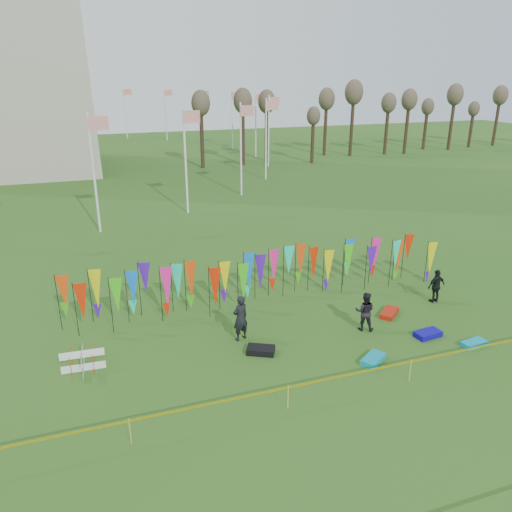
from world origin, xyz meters
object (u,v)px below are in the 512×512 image
object	(u,v)px
person_right	(436,286)
kite_bag_turquoise	(373,359)
kite_bag_blue	(428,334)
kite_bag_black	(261,350)
person_left	(240,318)
person_mid	(365,311)
kite_bag_teal	(474,344)
box_kite	(83,361)
kite_bag_red	(389,313)

from	to	relation	value
person_right	kite_bag_turquoise	size ratio (longest dim) A/B	1.48
kite_bag_blue	kite_bag_black	world-z (taller)	kite_bag_black
person_right	person_left	bearing A→B (deg)	-3.34
person_mid	kite_bag_teal	size ratio (longest dim) A/B	1.62
person_mid	person_right	xyz separation A→B (m)	(4.66, 1.28, -0.03)
person_right	kite_bag_teal	world-z (taller)	person_right
box_kite	kite_bag_teal	distance (m)	15.36
kite_bag_red	kite_bag_black	xyz separation A→B (m)	(-6.64, -1.15, 0.01)
kite_bag_turquoise	kite_bag_blue	bearing A→B (deg)	16.40
person_mid	person_right	world-z (taller)	person_mid
person_right	kite_bag_teal	xyz separation A→B (m)	(-1.14, -3.97, -0.73)
person_left	kite_bag_red	xyz separation A→B (m)	(7.07, -0.14, -0.87)
kite_bag_turquoise	kite_bag_black	size ratio (longest dim) A/B	1.04
box_kite	kite_bag_red	bearing A→B (deg)	0.94
person_right	kite_bag_blue	world-z (taller)	person_right
kite_bag_turquoise	kite_bag_teal	world-z (taller)	kite_bag_turquoise
kite_bag_turquoise	kite_bag_blue	distance (m)	3.35
kite_bag_turquoise	kite_bag_red	size ratio (longest dim) A/B	0.92
kite_bag_turquoise	kite_bag_red	world-z (taller)	kite_bag_turquoise
kite_bag_turquoise	kite_bag_red	xyz separation A→B (m)	(2.79, 3.16, -0.00)
person_mid	kite_bag_blue	xyz separation A→B (m)	(2.23, -1.43, -0.75)
person_mid	kite_bag_black	bearing A→B (deg)	34.78
kite_bag_turquoise	kite_bag_black	distance (m)	4.35
person_left	kite_bag_red	distance (m)	7.13
kite_bag_blue	kite_bag_black	distance (m)	7.15
kite_bag_turquoise	person_mid	bearing A→B (deg)	67.58
person_mid	kite_bag_red	bearing A→B (deg)	-125.94
kite_bag_turquoise	person_right	bearing A→B (deg)	32.98
kite_bag_red	kite_bag_teal	bearing A→B (deg)	-63.64
person_mid	kite_bag_red	world-z (taller)	person_mid
kite_bag_red	kite_bag_black	world-z (taller)	kite_bag_black
person_mid	kite_bag_teal	bearing A→B (deg)	173.19
kite_bag_teal	box_kite	bearing A→B (deg)	167.77
kite_bag_blue	kite_bag_red	world-z (taller)	kite_bag_blue
person_right	box_kite	bearing A→B (deg)	-2.84
person_left	kite_bag_red	size ratio (longest dim) A/B	1.62
person_mid	person_left	bearing A→B (deg)	20.44
box_kite	person_mid	bearing A→B (deg)	-2.85
kite_bag_black	kite_bag_teal	size ratio (longest dim) A/B	1.01
person_left	kite_bag_teal	size ratio (longest dim) A/B	1.85
person_mid	kite_bag_turquoise	distance (m)	2.68
person_left	kite_bag_black	world-z (taller)	person_left
person_mid	person_right	distance (m)	4.83
box_kite	kite_bag_blue	xyz separation A→B (m)	(13.72, -2.00, -0.33)
box_kite	kite_bag_turquoise	world-z (taller)	box_kite
person_right	kite_bag_teal	bearing A→B (deg)	68.66
kite_bag_black	kite_bag_teal	bearing A→B (deg)	-15.50
box_kite	person_mid	xyz separation A→B (m)	(11.48, -0.57, 0.42)
kite_bag_black	kite_bag_teal	xyz separation A→B (m)	(8.36, -2.32, -0.02)
box_kite	person_right	size ratio (longest dim) A/B	0.54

